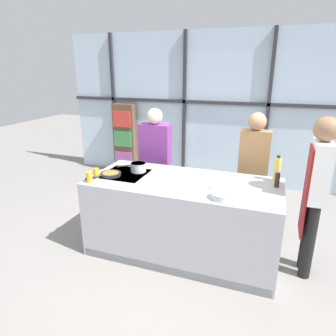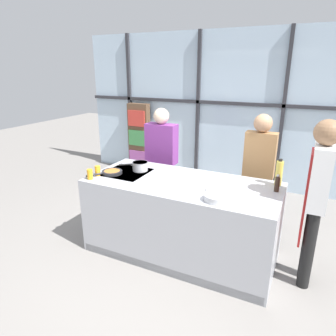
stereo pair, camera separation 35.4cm
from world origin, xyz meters
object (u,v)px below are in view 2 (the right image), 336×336
at_px(frying_pan, 111,172).
at_px(white_plate, 217,189).
at_px(juice_glass_far, 98,171).
at_px(oil_bottle, 279,173).
at_px(chef, 317,193).
at_px(saucepan, 140,166).
at_px(pepper_grinder, 277,184).
at_px(juice_glass_near, 90,174).
at_px(spectator_far_left, 162,156).
at_px(mixing_bowl, 217,197).
at_px(spectator_center_left, 259,167).

xyz_separation_m(frying_pan, white_plate, (1.31, 0.07, -0.01)).
bearing_deg(juice_glass_far, oil_bottle, 17.36).
height_order(chef, oil_bottle, chef).
relative_size(saucepan, pepper_grinder, 1.67).
xyz_separation_m(saucepan, pepper_grinder, (1.63, 0.05, 0.03)).
distance_m(chef, juice_glass_near, 2.41).
height_order(chef, saucepan, chef).
relative_size(saucepan, juice_glass_near, 2.64).
distance_m(white_plate, juice_glass_far, 1.44).
bearing_deg(juice_glass_far, juice_glass_near, -90.00).
relative_size(chef, spectator_far_left, 1.07).
bearing_deg(spectator_far_left, saucepan, 95.58).
distance_m(frying_pan, white_plate, 1.31).
bearing_deg(oil_bottle, juice_glass_far, -162.64).
relative_size(chef, mixing_bowl, 6.90).
bearing_deg(oil_bottle, juice_glass_near, -159.03).
height_order(spectator_center_left, mixing_bowl, spectator_center_left).
height_order(spectator_far_left, juice_glass_far, spectator_far_left).
distance_m(spectator_far_left, mixing_bowl, 1.69).
height_order(white_plate, mixing_bowl, mixing_bowl).
bearing_deg(pepper_grinder, juice_glass_far, -167.95).
distance_m(spectator_center_left, saucepan, 1.52).
relative_size(mixing_bowl, oil_bottle, 0.83).
xyz_separation_m(oil_bottle, pepper_grinder, (0.01, -0.19, -0.06)).
distance_m(chef, white_plate, 0.95).
bearing_deg(spectator_center_left, mixing_bowl, 80.89).
bearing_deg(saucepan, spectator_center_left, 28.96).
height_order(saucepan, mixing_bowl, saucepan).
height_order(frying_pan, white_plate, frying_pan).
xyz_separation_m(spectator_center_left, juice_glass_near, (-1.69, -1.25, 0.04)).
bearing_deg(spectator_center_left, spectator_far_left, -0.00).
xyz_separation_m(spectator_center_left, oil_bottle, (0.29, -0.49, 0.12)).
height_order(frying_pan, pepper_grinder, pepper_grinder).
height_order(spectator_center_left, white_plate, spectator_center_left).
bearing_deg(mixing_bowl, juice_glass_far, 177.26).
bearing_deg(saucepan, mixing_bowl, -21.44).
height_order(spectator_center_left, juice_glass_near, spectator_center_left).
bearing_deg(pepper_grinder, spectator_far_left, 158.05).
bearing_deg(oil_bottle, pepper_grinder, -87.06).
relative_size(spectator_center_left, pepper_grinder, 8.60).
height_order(spectator_center_left, frying_pan, spectator_center_left).
bearing_deg(juice_glass_far, chef, 7.94).
bearing_deg(mixing_bowl, juice_glass_near, -177.40).
relative_size(chef, white_plate, 6.99).
bearing_deg(juice_glass_near, mixing_bowl, 2.60).
height_order(frying_pan, juice_glass_far, juice_glass_far).
distance_m(oil_bottle, juice_glass_far, 2.08).
distance_m(chef, mixing_bowl, 0.95).
xyz_separation_m(saucepan, juice_glass_far, (-0.36, -0.38, -0.00)).
xyz_separation_m(chef, saucepan, (-2.00, 0.05, -0.03)).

